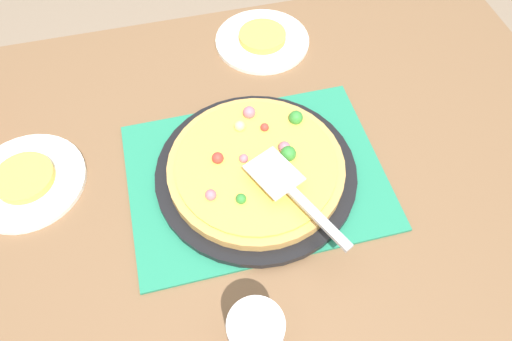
% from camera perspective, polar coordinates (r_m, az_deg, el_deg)
% --- Properties ---
extents(ground_plane, '(8.00, 8.00, 0.00)m').
position_cam_1_polar(ground_plane, '(1.58, 0.00, -15.78)').
color(ground_plane, '#84705B').
extents(dining_table, '(1.40, 1.00, 0.75)m').
position_cam_1_polar(dining_table, '(0.99, 0.00, -4.17)').
color(dining_table, brown).
rests_on(dining_table, ground_plane).
extents(placemat, '(0.48, 0.36, 0.01)m').
position_cam_1_polar(placemat, '(0.90, 0.00, -0.61)').
color(placemat, '#237F5B').
rests_on(placemat, dining_table).
extents(pizza_pan, '(0.38, 0.38, 0.01)m').
position_cam_1_polar(pizza_pan, '(0.89, 0.00, -0.25)').
color(pizza_pan, black).
rests_on(pizza_pan, placemat).
extents(pizza, '(0.33, 0.33, 0.05)m').
position_cam_1_polar(pizza, '(0.87, 0.04, 0.59)').
color(pizza, tan).
rests_on(pizza, pizza_pan).
extents(plate_near_left, '(0.22, 0.22, 0.01)m').
position_cam_1_polar(plate_near_left, '(0.99, -26.04, -1.19)').
color(plate_near_left, white).
rests_on(plate_near_left, dining_table).
extents(plate_far_right, '(0.22, 0.22, 0.01)m').
position_cam_1_polar(plate_far_right, '(1.15, 0.77, 15.48)').
color(plate_far_right, white).
rests_on(plate_far_right, dining_table).
extents(served_slice_left, '(0.11, 0.11, 0.02)m').
position_cam_1_polar(served_slice_left, '(0.98, -26.32, -0.78)').
color(served_slice_left, '#EAB747').
rests_on(served_slice_left, plate_near_left).
extents(served_slice_right, '(0.11, 0.11, 0.02)m').
position_cam_1_polar(served_slice_right, '(1.14, 0.78, 15.97)').
color(served_slice_right, '#EAB747').
rests_on(served_slice_right, plate_far_right).
extents(cup_corner, '(0.08, 0.08, 0.12)m').
position_cam_1_polar(cup_corner, '(0.71, -0.02, -19.47)').
color(cup_corner, white).
rests_on(cup_corner, dining_table).
extents(pizza_server, '(0.14, 0.23, 0.01)m').
position_cam_1_polar(pizza_server, '(0.80, 4.40, -2.52)').
color(pizza_server, silver).
rests_on(pizza_server, pizza).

